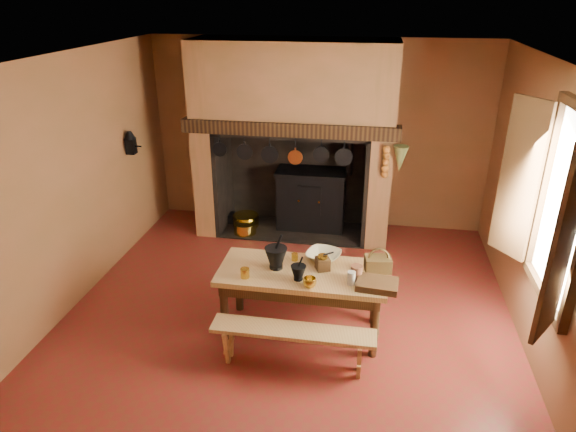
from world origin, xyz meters
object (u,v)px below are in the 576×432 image
(work_table, at_px, (302,280))
(coffee_grinder, at_px, (323,263))
(mixing_bowl, at_px, (324,256))
(wicker_basket, at_px, (378,263))
(bench_front, at_px, (293,339))
(iron_range, at_px, (312,198))

(work_table, height_order, coffee_grinder, coffee_grinder)
(mixing_bowl, relative_size, wicker_basket, 1.25)
(bench_front, bearing_deg, work_table, 90.00)
(work_table, distance_m, mixing_bowl, 0.37)
(work_table, relative_size, mixing_bowl, 4.77)
(work_table, relative_size, wicker_basket, 5.94)
(coffee_grinder, bearing_deg, bench_front, -130.48)
(iron_range, bearing_deg, work_table, -84.90)
(iron_range, relative_size, wicker_basket, 5.51)
(wicker_basket, bearing_deg, bench_front, -144.33)
(work_table, xyz_separation_m, bench_front, (-0.00, -0.59, -0.30))
(bench_front, bearing_deg, mixing_bowl, 77.69)
(coffee_grinder, bearing_deg, mixing_bowl, 70.58)
(iron_range, relative_size, work_table, 0.93)
(coffee_grinder, xyz_separation_m, wicker_basket, (0.56, 0.08, 0.00))
(iron_range, height_order, bench_front, iron_range)
(bench_front, relative_size, mixing_bowl, 4.36)
(iron_range, distance_m, bench_front, 3.23)
(coffee_grinder, relative_size, wicker_basket, 0.71)
(bench_front, height_order, coffee_grinder, coffee_grinder)
(bench_front, height_order, wicker_basket, wicker_basket)
(mixing_bowl, distance_m, wicker_basket, 0.59)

